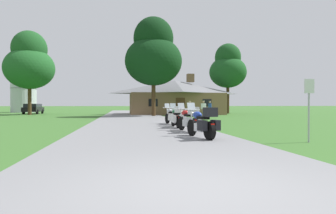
% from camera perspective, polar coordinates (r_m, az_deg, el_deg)
% --- Properties ---
extents(ground_plane, '(500.00, 500.00, 0.00)m').
position_cam_1_polar(ground_plane, '(24.12, -6.48, -2.57)').
color(ground_plane, '#386628').
extents(asphalt_driveway, '(6.40, 80.00, 0.06)m').
position_cam_1_polar(asphalt_driveway, '(22.13, -6.27, -2.77)').
color(asphalt_driveway, slate).
rests_on(asphalt_driveway, ground).
extents(motorcycle_blue_nearest_to_camera, '(0.99, 2.06, 1.30)m').
position_cam_1_polar(motorcycle_blue_nearest_to_camera, '(10.45, 6.99, -3.20)').
color(motorcycle_blue_nearest_to_camera, black).
rests_on(motorcycle_blue_nearest_to_camera, asphalt_driveway).
extents(motorcycle_red_second_in_row, '(0.92, 2.08, 1.30)m').
position_cam_1_polar(motorcycle_red_second_in_row, '(12.87, 4.19, -2.51)').
color(motorcycle_red_second_in_row, black).
rests_on(motorcycle_red_second_in_row, asphalt_driveway).
extents(motorcycle_green_third_in_row, '(0.74, 2.08, 1.30)m').
position_cam_1_polar(motorcycle_green_third_in_row, '(15.28, 1.75, -2.04)').
color(motorcycle_green_third_in_row, black).
rests_on(motorcycle_green_third_in_row, asphalt_driveway).
extents(motorcycle_silver_farthest_in_row, '(0.97, 2.07, 1.30)m').
position_cam_1_polar(motorcycle_silver_farthest_in_row, '(17.65, 0.92, -1.70)').
color(motorcycle_silver_farthest_in_row, black).
rests_on(motorcycle_silver_farthest_in_row, asphalt_driveway).
extents(stone_lodge, '(12.56, 8.01, 5.43)m').
position_cam_1_polar(stone_lodge, '(38.48, 1.37, 2.03)').
color(stone_lodge, brown).
rests_on(stone_lodge, ground).
extents(bystander_blue_shirt_near_lodge, '(0.32, 0.53, 1.69)m').
position_cam_1_polar(bystander_blue_shirt_near_lodge, '(32.51, 8.29, -0.12)').
color(bystander_blue_shirt_near_lodge, '#75664C').
rests_on(bystander_blue_shirt_near_lodge, ground).
extents(bystander_olive_shirt_beside_signpost, '(0.31, 0.53, 1.69)m').
position_cam_1_polar(bystander_olive_shirt_beside_signpost, '(31.05, 4.30, -0.14)').
color(bystander_olive_shirt_beside_signpost, navy).
rests_on(bystander_olive_shirt_beside_signpost, ground).
extents(bystander_white_shirt_by_tree, '(0.55, 0.24, 1.69)m').
position_cam_1_polar(bystander_white_shirt_by_tree, '(29.62, 7.04, -0.17)').
color(bystander_white_shirt_by_tree, '#75664C').
rests_on(bystander_white_shirt_by_tree, ground).
extents(metal_signpost_roadside, '(0.36, 0.06, 2.14)m').
position_cam_1_polar(metal_signpost_roadside, '(10.79, 26.17, 0.82)').
color(metal_signpost_roadside, '#9EA0A5').
rests_on(metal_signpost_roadside, ground).
extents(tree_left_far, '(6.08, 6.08, 10.56)m').
position_cam_1_polar(tree_left_far, '(40.47, -25.77, 7.93)').
color(tree_left_far, '#422D19').
rests_on(tree_left_far, ground).
extents(tree_by_lodge_front, '(6.24, 6.24, 10.86)m').
position_cam_1_polar(tree_by_lodge_front, '(31.97, -2.89, 10.35)').
color(tree_by_lodge_front, '#422D19').
rests_on(tree_by_lodge_front, ground).
extents(tree_right_of_lodge, '(5.35, 5.35, 10.16)m').
position_cam_1_polar(tree_right_of_lodge, '(43.03, 11.78, 7.61)').
color(tree_right_of_lodge, '#422D19').
rests_on(tree_right_of_lodge, ground).
extents(metal_silo_distant, '(4.09, 4.09, 8.95)m').
position_cam_1_polar(metal_silo_distant, '(53.51, -26.71, 3.85)').
color(metal_silo_distant, '#B2B7BC').
rests_on(metal_silo_distant, ground).
extents(parked_black_suv_far_left, '(2.03, 4.66, 1.40)m').
position_cam_1_polar(parked_black_suv_far_left, '(43.77, -25.17, -0.23)').
color(parked_black_suv_far_left, black).
rests_on(parked_black_suv_far_left, ground).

